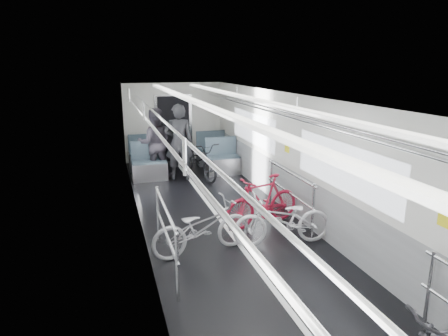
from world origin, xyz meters
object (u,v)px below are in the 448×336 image
Objects in this scene: bike_left_far at (202,227)px; bike_aisle at (198,160)px; person_seated at (155,143)px; bike_right_mid at (283,220)px; bike_right_far at (263,201)px; person_standing at (179,142)px.

bike_left_far is 4.36m from bike_aisle.
bike_aisle is 1.02× the size of person_seated.
bike_right_mid is 0.91× the size of person_seated.
bike_aisle reaches higher than bike_left_far.
person_seated reaches higher than bike_aisle.
bike_right_far reaches higher than bike_left_far.
bike_right_mid is 0.85× the size of person_standing.
person_seated is at bearing -8.24° from bike_left_far.
bike_left_far is 1.55m from bike_right_far.
bike_right_mid is 4.49m from person_standing.
person_standing reaches higher than bike_right_mid.
bike_right_far is (1.34, 0.77, 0.04)m from bike_left_far.
person_standing reaches higher than bike_right_far.
person_seated is (-1.07, 0.43, 0.43)m from bike_aisle.
bike_right_mid is 5.04m from person_seated.
person_seated is (-1.50, 4.79, 0.48)m from bike_right_mid.
person_seated reaches higher than bike_left_far.
bike_left_far is at bearing -74.39° from bike_right_far.
person_seated is (-1.49, 3.92, 0.44)m from bike_right_far.
person_seated is at bearing -27.66° from person_standing.
person_standing is 1.07× the size of person_seated.
bike_left_far is at bearing 93.96° from person_standing.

